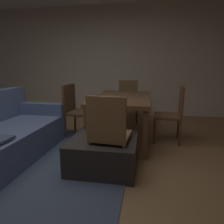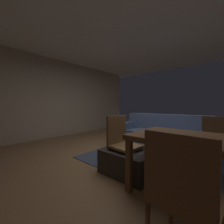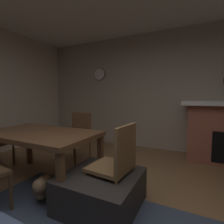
{
  "view_description": "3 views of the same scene",
  "coord_description": "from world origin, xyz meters",
  "px_view_note": "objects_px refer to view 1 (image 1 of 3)",
  "views": [
    {
      "loc": [
        -2.0,
        -1.14,
        1.23
      ],
      "look_at": [
        0.45,
        -0.72,
        0.67
      ],
      "focal_mm": 31.91,
      "sensor_mm": 36.0,
      "label": 1
    },
    {
      "loc": [
        1.59,
        -2.63,
        1.1
      ],
      "look_at": [
        -0.01,
        -0.82,
        1.0
      ],
      "focal_mm": 22.79,
      "sensor_mm": 36.0,
      "label": 2
    },
    {
      "loc": [
        -0.63,
        0.91,
        1.23
      ],
      "look_at": [
        0.43,
        -1.26,
        1.02
      ],
      "focal_mm": 27.04,
      "sensor_mm": 36.0,
      "label": 3
    }
  ],
  "objects_px": {
    "potted_plant": "(37,111)",
    "small_dog": "(101,135)",
    "dining_table": "(122,101)",
    "dining_chair_south": "(174,111)",
    "dining_chair_west": "(109,131)",
    "dining_chair_east": "(128,98)",
    "tv_remote": "(102,137)",
    "dining_chair_north": "(75,107)",
    "ottoman_coffee_table": "(104,152)"
  },
  "relations": [
    {
      "from": "dining_chair_west",
      "to": "potted_plant",
      "type": "bearing_deg",
      "value": 47.76
    },
    {
      "from": "dining_chair_south",
      "to": "small_dog",
      "type": "height_order",
      "value": "dining_chair_south"
    },
    {
      "from": "ottoman_coffee_table",
      "to": "dining_chair_east",
      "type": "height_order",
      "value": "dining_chair_east"
    },
    {
      "from": "small_dog",
      "to": "potted_plant",
      "type": "bearing_deg",
      "value": 61.33
    },
    {
      "from": "tv_remote",
      "to": "dining_chair_north",
      "type": "height_order",
      "value": "dining_chair_north"
    },
    {
      "from": "ottoman_coffee_table",
      "to": "dining_chair_west",
      "type": "height_order",
      "value": "dining_chair_west"
    },
    {
      "from": "tv_remote",
      "to": "dining_chair_south",
      "type": "distance_m",
      "value": 1.45
    },
    {
      "from": "dining_chair_west",
      "to": "small_dog",
      "type": "height_order",
      "value": "dining_chair_west"
    },
    {
      "from": "potted_plant",
      "to": "dining_table",
      "type": "bearing_deg",
      "value": -104.99
    },
    {
      "from": "potted_plant",
      "to": "small_dog",
      "type": "bearing_deg",
      "value": -118.67
    },
    {
      "from": "dining_table",
      "to": "dining_chair_south",
      "type": "height_order",
      "value": "dining_chair_south"
    },
    {
      "from": "dining_chair_south",
      "to": "small_dog",
      "type": "bearing_deg",
      "value": 107.68
    },
    {
      "from": "dining_chair_south",
      "to": "dining_chair_west",
      "type": "relative_size",
      "value": 1.0
    },
    {
      "from": "dining_chair_west",
      "to": "dining_chair_east",
      "type": "height_order",
      "value": "same"
    },
    {
      "from": "dining_chair_west",
      "to": "potted_plant",
      "type": "relative_size",
      "value": 1.69
    },
    {
      "from": "dining_chair_south",
      "to": "ottoman_coffee_table",
      "type": "bearing_deg",
      "value": 137.89
    },
    {
      "from": "ottoman_coffee_table",
      "to": "small_dog",
      "type": "xyz_separation_m",
      "value": [
        0.69,
        0.2,
        -0.02
      ]
    },
    {
      "from": "dining_chair_south",
      "to": "potted_plant",
      "type": "xyz_separation_m",
      "value": [
        0.52,
        2.76,
        -0.22
      ]
    },
    {
      "from": "dining_chair_south",
      "to": "dining_chair_north",
      "type": "height_order",
      "value": "same"
    },
    {
      "from": "tv_remote",
      "to": "small_dog",
      "type": "bearing_deg",
      "value": 41.55
    },
    {
      "from": "dining_chair_west",
      "to": "dining_chair_east",
      "type": "xyz_separation_m",
      "value": [
        2.43,
        -0.0,
        0.0
      ]
    },
    {
      "from": "ottoman_coffee_table",
      "to": "dining_chair_east",
      "type": "xyz_separation_m",
      "value": [
        2.27,
        -0.09,
        0.33
      ]
    },
    {
      "from": "tv_remote",
      "to": "dining_chair_south",
      "type": "bearing_deg",
      "value": -14.66
    },
    {
      "from": "ottoman_coffee_table",
      "to": "dining_table",
      "type": "bearing_deg",
      "value": -5.14
    },
    {
      "from": "dining_table",
      "to": "dining_chair_east",
      "type": "distance_m",
      "value": 1.22
    },
    {
      "from": "potted_plant",
      "to": "dining_chair_east",
      "type": "bearing_deg",
      "value": -69.69
    },
    {
      "from": "tv_remote",
      "to": "dining_chair_north",
      "type": "distance_m",
      "value": 1.32
    },
    {
      "from": "tv_remote",
      "to": "dining_table",
      "type": "bearing_deg",
      "value": 21.46
    },
    {
      "from": "potted_plant",
      "to": "small_dog",
      "type": "relative_size",
      "value": 1.11
    },
    {
      "from": "dining_chair_east",
      "to": "dining_chair_west",
      "type": "bearing_deg",
      "value": 179.97
    },
    {
      "from": "dining_chair_south",
      "to": "small_dog",
      "type": "relative_size",
      "value": 1.89
    },
    {
      "from": "dining_table",
      "to": "potted_plant",
      "type": "distance_m",
      "value": 2.01
    },
    {
      "from": "ottoman_coffee_table",
      "to": "dining_table",
      "type": "relative_size",
      "value": 0.5
    },
    {
      "from": "potted_plant",
      "to": "small_dog",
      "type": "xyz_separation_m",
      "value": [
        -0.88,
        -1.62,
        -0.13
      ]
    },
    {
      "from": "dining_chair_south",
      "to": "potted_plant",
      "type": "bearing_deg",
      "value": 79.39
    },
    {
      "from": "dining_chair_south",
      "to": "dining_chair_east",
      "type": "xyz_separation_m",
      "value": [
        1.22,
        0.86,
        0.0
      ]
    },
    {
      "from": "tv_remote",
      "to": "dining_chair_north",
      "type": "bearing_deg",
      "value": 61.84
    },
    {
      "from": "dining_table",
      "to": "potted_plant",
      "type": "xyz_separation_m",
      "value": [
        0.51,
        1.91,
        -0.36
      ]
    },
    {
      "from": "dining_chair_north",
      "to": "small_dog",
      "type": "xyz_separation_m",
      "value": [
        -0.38,
        -0.57,
        -0.35
      ]
    },
    {
      "from": "dining_chair_west",
      "to": "small_dog",
      "type": "bearing_deg",
      "value": 18.6
    },
    {
      "from": "dining_chair_east",
      "to": "tv_remote",
      "type": "bearing_deg",
      "value": 177.3
    },
    {
      "from": "dining_chair_west",
      "to": "tv_remote",
      "type": "bearing_deg",
      "value": 38.39
    },
    {
      "from": "dining_chair_south",
      "to": "dining_chair_north",
      "type": "bearing_deg",
      "value": 89.48
    },
    {
      "from": "tv_remote",
      "to": "potted_plant",
      "type": "xyz_separation_m",
      "value": [
        1.59,
        1.79,
        -0.09
      ]
    },
    {
      "from": "dining_chair_south",
      "to": "dining_chair_north",
      "type": "xyz_separation_m",
      "value": [
        0.02,
        1.71,
        0.0
      ]
    },
    {
      "from": "dining_chair_west",
      "to": "dining_chair_east",
      "type": "distance_m",
      "value": 2.43
    },
    {
      "from": "ottoman_coffee_table",
      "to": "dining_chair_west",
      "type": "relative_size",
      "value": 0.88
    },
    {
      "from": "dining_chair_south",
      "to": "potted_plant",
      "type": "height_order",
      "value": "dining_chair_south"
    },
    {
      "from": "dining_chair_west",
      "to": "potted_plant",
      "type": "xyz_separation_m",
      "value": [
        1.72,
        1.9,
        -0.22
      ]
    },
    {
      "from": "tv_remote",
      "to": "dining_chair_west",
      "type": "bearing_deg",
      "value": -114.07
    }
  ]
}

